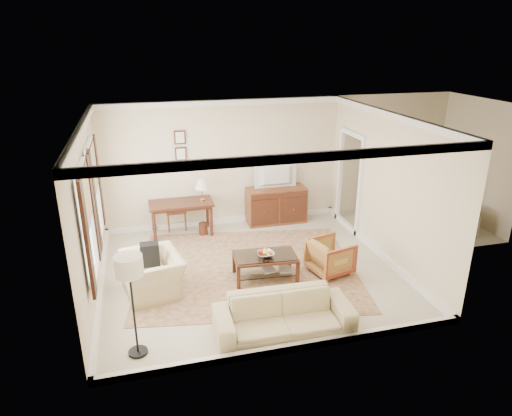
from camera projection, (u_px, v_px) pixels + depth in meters
name	position (u px, v px, depth m)	size (l,w,h in m)	color
room_shell	(249.00, 143.00, 7.85)	(5.51, 5.01, 2.91)	beige
annex_bedroom	(423.00, 211.00, 10.71)	(3.00, 2.70, 2.90)	beige
window_front	(88.00, 223.00, 6.90)	(0.12, 1.56, 1.80)	#CCB284
window_rear	(95.00, 191.00, 8.35)	(0.12, 1.56, 1.80)	#CCB284
doorway	(349.00, 183.00, 10.34)	(0.10, 1.12, 2.25)	white
rug	(247.00, 268.00, 8.79)	(4.08, 3.50, 0.01)	brown
writing_desk	(181.00, 207.00, 10.10)	(1.40, 0.70, 0.76)	#441F13
desk_chair	(176.00, 207.00, 10.43)	(0.45, 0.45, 1.05)	brown
desk_lamp	(202.00, 190.00, 10.08)	(0.32, 0.32, 0.50)	silver
framed_prints	(180.00, 145.00, 10.04)	(0.25, 0.04, 0.68)	#441F13
sideboard	(276.00, 205.00, 10.85)	(1.40, 0.54, 0.86)	brown
tv	(277.00, 168.00, 10.50)	(0.96, 0.55, 0.13)	black
coffee_table	(265.00, 260.00, 8.32)	(1.18, 0.75, 0.48)	#441F13
fruit_bowl	(266.00, 254.00, 8.21)	(0.42, 0.42, 0.10)	silver
book_a	(262.00, 270.00, 8.36)	(0.28, 0.04, 0.38)	brown
book_b	(279.00, 269.00, 8.39)	(0.28, 0.03, 0.38)	brown
striped_armchair	(331.00, 255.00, 8.53)	(0.71, 0.66, 0.73)	maroon
club_armchair	(153.00, 268.00, 7.84)	(1.08, 0.70, 0.94)	#C9B688
backpack	(150.00, 252.00, 7.85)	(0.32, 0.22, 0.40)	black
sofa	(284.00, 309.00, 6.77)	(2.06, 0.60, 0.81)	#C9B688
floor_lamp	(129.00, 273.00, 6.00)	(0.38, 0.38, 1.53)	black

